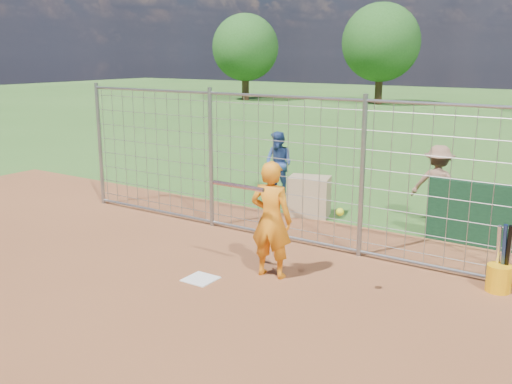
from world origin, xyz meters
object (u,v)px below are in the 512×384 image
Objects in this scene: batter at (271,220)px; equipment_bin at (309,196)px; bystander_a at (278,164)px; bucket_with_bats at (499,275)px; bystander_c at (438,185)px.

batter is 3.36m from equipment_bin.
bystander_a is 1.86m from equipment_bin.
bucket_with_bats is (2.91, 1.26, -0.62)m from batter.
equipment_bin is (-2.28, -0.89, -0.36)m from bystander_c.
batter reaches higher than equipment_bin.
bystander_c is (3.71, -0.25, 0.02)m from bystander_a.
bystander_a reaches higher than bucket_with_bats.
bystander_a is (-2.50, 4.30, -0.13)m from batter.
bystander_c reaches higher than equipment_bin.
equipment_bin is (1.42, -1.15, -0.33)m from bystander_a.
bucket_with_bats is (3.98, -1.89, -0.15)m from equipment_bin.
equipment_bin is at bearing 13.84° from bystander_c.
bucket_with_bats is at bearing -41.22° from equipment_bin.
batter is 1.18× the size of bystander_a.
equipment_bin is at bearing 154.68° from bucket_with_bats.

